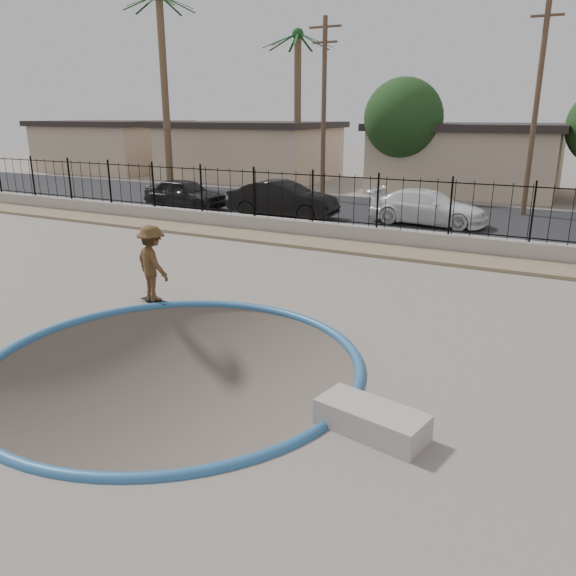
% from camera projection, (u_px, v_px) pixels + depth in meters
% --- Properties ---
extents(ground, '(120.00, 120.00, 2.20)m').
position_uv_depth(ground, '(389.00, 263.00, 21.70)').
color(ground, slate).
rests_on(ground, ground).
extents(bowl_pit, '(6.84, 6.84, 1.80)m').
position_uv_depth(bowl_pit, '(174.00, 364.00, 10.36)').
color(bowl_pit, '#53493F').
rests_on(bowl_pit, ground).
extents(coping_ring, '(7.04, 7.04, 0.20)m').
position_uv_depth(coping_ring, '(174.00, 364.00, 10.36)').
color(coping_ring, '#2D6093').
rests_on(coping_ring, ground).
extents(rock_strip, '(42.00, 1.60, 0.11)m').
position_uv_depth(rock_strip, '(365.00, 249.00, 18.98)').
color(rock_strip, '#92825F').
rests_on(rock_strip, ground).
extents(retaining_wall, '(42.00, 0.45, 0.60)m').
position_uv_depth(retaining_wall, '(376.00, 236.00, 19.84)').
color(retaining_wall, '#9C9589').
rests_on(retaining_wall, ground).
extents(fence, '(40.00, 0.04, 1.80)m').
position_uv_depth(fence, '(378.00, 202.00, 19.49)').
color(fence, black).
rests_on(fence, retaining_wall).
extents(street, '(90.00, 8.00, 0.04)m').
position_uv_depth(street, '(424.00, 215.00, 25.60)').
color(street, black).
rests_on(street, ground).
extents(house_west_far, '(10.60, 8.60, 3.90)m').
position_uv_depth(house_west_far, '(113.00, 145.00, 45.42)').
color(house_west_far, tan).
rests_on(house_west_far, ground).
extents(house_west, '(11.60, 8.60, 3.90)m').
position_uv_depth(house_west, '(250.00, 150.00, 39.68)').
color(house_west, tan).
rests_on(house_west, ground).
extents(house_center, '(10.60, 8.60, 3.90)m').
position_uv_depth(house_center, '(468.00, 157.00, 33.06)').
color(house_center, tan).
rests_on(house_center, ground).
extents(palm_left, '(2.30, 2.30, 11.30)m').
position_uv_depth(palm_left, '(162.00, 52.00, 33.29)').
color(palm_left, brown).
rests_on(palm_left, ground).
extents(palm_mid, '(2.30, 2.30, 9.30)m').
position_uv_depth(palm_mid, '(298.00, 75.00, 33.96)').
color(palm_mid, brown).
rests_on(palm_mid, ground).
extents(utility_pole_left, '(1.70, 0.24, 9.00)m').
position_uv_depth(utility_pole_left, '(324.00, 108.00, 28.55)').
color(utility_pole_left, '#473323').
rests_on(utility_pole_left, ground).
extents(utility_pole_mid, '(1.70, 0.24, 9.50)m').
position_uv_depth(utility_pole_mid, '(537.00, 101.00, 24.06)').
color(utility_pole_mid, '#473323').
rests_on(utility_pole_mid, ground).
extents(street_tree_left, '(4.32, 4.32, 6.36)m').
position_uv_depth(street_tree_left, '(403.00, 118.00, 30.76)').
color(street_tree_left, '#473323').
rests_on(street_tree_left, ground).
extents(skater, '(1.35, 1.07, 1.82)m').
position_uv_depth(skater, '(153.00, 267.00, 13.46)').
color(skater, brown).
rests_on(skater, ground).
extents(skateboard, '(0.86, 0.32, 0.07)m').
position_uv_depth(skateboard, '(155.00, 301.00, 13.72)').
color(skateboard, black).
rests_on(skateboard, ground).
extents(concrete_ledge, '(1.71, 1.01, 0.40)m').
position_uv_depth(concrete_ledge, '(371.00, 420.00, 8.12)').
color(concrete_ledge, '#ABA098').
rests_on(concrete_ledge, ground).
extents(car_a, '(4.20, 1.74, 1.42)m').
position_uv_depth(car_a, '(185.00, 194.00, 27.07)').
color(car_a, black).
rests_on(car_a, street).
extents(car_b, '(4.92, 2.06, 1.58)m').
position_uv_depth(car_b, '(283.00, 199.00, 24.68)').
color(car_b, black).
rests_on(car_b, street).
extents(car_c, '(4.94, 2.25, 1.40)m').
position_uv_depth(car_c, '(428.00, 207.00, 23.17)').
color(car_c, white).
rests_on(car_c, street).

